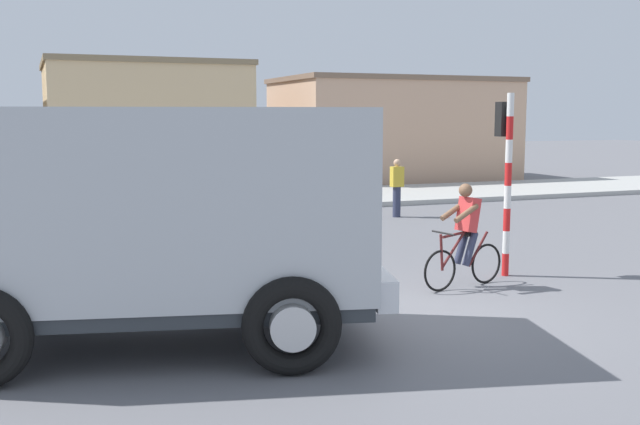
{
  "coord_description": "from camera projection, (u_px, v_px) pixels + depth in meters",
  "views": [
    {
      "loc": [
        -4.97,
        -9.0,
        2.81
      ],
      "look_at": [
        -0.45,
        2.5,
        1.2
      ],
      "focal_mm": 41.79,
      "sensor_mm": 36.0,
      "label": 1
    }
  ],
  "objects": [
    {
      "name": "car_red_near",
      "position": [
        116.0,
        202.0,
        17.41
      ],
      "size": [
        4.31,
        2.7,
        1.6
      ],
      "color": "#B7B7BC",
      "rests_on": "ground"
    },
    {
      "name": "cyclist",
      "position": [
        465.0,
        236.0,
        12.17
      ],
      "size": [
        1.7,
        0.57,
        1.72
      ],
      "color": "black",
      "rests_on": "ground"
    },
    {
      "name": "ground_plane",
      "position": [
        414.0,
        317.0,
        10.47
      ],
      "size": [
        120.0,
        120.0,
        0.0
      ],
      "primitive_type": "plane",
      "color": "slate"
    },
    {
      "name": "pedestrian_near_kerb",
      "position": [
        397.0,
        187.0,
        20.69
      ],
      "size": [
        0.34,
        0.22,
        1.62
      ],
      "color": "#2D334C",
      "rests_on": "ground"
    },
    {
      "name": "traffic_light_pole",
      "position": [
        506.0,
        159.0,
        12.98
      ],
      "size": [
        0.24,
        0.43,
        3.2
      ],
      "color": "red",
      "rests_on": "ground"
    },
    {
      "name": "truck_foreground",
      "position": [
        150.0,
        211.0,
        8.94
      ],
      "size": [
        5.84,
        3.74,
        2.9
      ],
      "color": "#B2B7BC",
      "rests_on": "ground"
    },
    {
      "name": "sidewalk_far",
      "position": [
        199.0,
        203.0,
        23.47
      ],
      "size": [
        80.0,
        5.0,
        0.16
      ],
      "primitive_type": "cube",
      "color": "#ADADA8",
      "rests_on": "ground"
    },
    {
      "name": "building_mid_block",
      "position": [
        144.0,
        126.0,
        28.81
      ],
      "size": [
        7.27,
        6.74,
        4.83
      ],
      "color": "#D1B284",
      "rests_on": "ground"
    },
    {
      "name": "building_corner_right",
      "position": [
        392.0,
        130.0,
        32.41
      ],
      "size": [
        9.67,
        6.24,
        4.42
      ],
      "color": "tan",
      "rests_on": "ground"
    }
  ]
}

